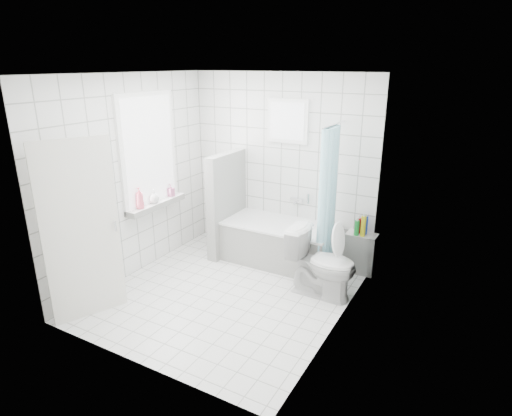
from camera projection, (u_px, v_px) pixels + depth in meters
The scene contains 19 objects.
ground at pixel (226, 293), 5.29m from camera, with size 3.00×3.00×0.00m, color white.
ceiling at pixel (221, 73), 4.45m from camera, with size 3.00×3.00×0.00m, color white.
wall_back at pixel (281, 166), 6.11m from camera, with size 2.80×0.02×2.60m, color white.
wall_front at pixel (127, 237), 3.63m from camera, with size 2.80×0.02×2.60m, color white.
wall_left at pixel (133, 178), 5.52m from camera, with size 0.02×3.00×2.60m, color white.
wall_right at pixel (342, 213), 4.23m from camera, with size 0.02×3.00×2.60m, color white.
window_left at pixel (150, 151), 5.65m from camera, with size 0.01×0.90×1.40m, color white.
window_back at pixel (287, 121), 5.82m from camera, with size 0.50×0.01×0.50m, color white.
window_sill at pixel (156, 205), 5.86m from camera, with size 0.18×1.02×0.08m, color white.
door at pixel (81, 232), 4.55m from camera, with size 0.04×0.80×2.00m, color silver.
bathtub at pixel (279, 243), 6.05m from camera, with size 1.55×0.77×0.58m.
partition_wall at pixel (227, 204), 6.24m from camera, with size 0.15×0.85×1.50m, color white.
tiled_ledge at pixel (360, 253), 5.76m from camera, with size 0.40×0.24×0.55m, color white.
toilet at pixel (322, 263), 5.14m from camera, with size 0.47×0.83×0.84m, color white.
curtain_rod at pixel (334, 125), 5.15m from camera, with size 0.02×0.02×0.80m, color silver.
shower_curtain at pixel (326, 199), 5.33m from camera, with size 0.14×0.48×1.78m, color #4FCEE7, non-canonical shape.
tub_faucet at pixel (297, 200), 6.10m from camera, with size 0.18×0.06×0.06m, color silver.
sill_bottles at pixel (150, 196), 5.72m from camera, with size 0.20×0.72×0.29m.
ledge_bottles at pixel (361, 226), 5.62m from camera, with size 0.15×0.16×0.28m.
Camera 1 is at (2.59, -3.90, 2.71)m, focal length 30.00 mm.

